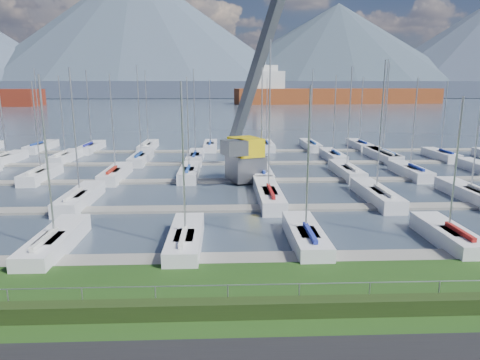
{
  "coord_description": "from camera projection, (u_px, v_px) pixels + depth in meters",
  "views": [
    {
      "loc": [
        -1.15,
        -16.37,
        9.33
      ],
      "look_at": [
        0.0,
        12.0,
        3.0
      ],
      "focal_mm": 32.0,
      "sensor_mm": 36.0,
      "label": 1
    }
  ],
  "objects": [
    {
      "name": "path",
      "position": [
        257.0,
        354.0,
        15.12
      ],
      "size": [
        160.0,
        2.0,
        0.04
      ],
      "primitive_type": "cube",
      "color": "black",
      "rests_on": "grass"
    },
    {
      "name": "water",
      "position": [
        224.0,
        101.0,
        271.7
      ],
      "size": [
        800.0,
        540.0,
        0.2
      ],
      "primitive_type": "cube",
      "color": "#3D4A5A"
    },
    {
      "name": "hedge",
      "position": [
        252.0,
        308.0,
        17.58
      ],
      "size": [
        80.0,
        0.7,
        0.7
      ],
      "primitive_type": "cube",
      "color": "#223313",
      "rests_on": "grass"
    },
    {
      "name": "fence",
      "position": [
        252.0,
        285.0,
        17.78
      ],
      "size": [
        80.0,
        0.04,
        0.04
      ],
      "primitive_type": "cylinder",
      "rotation": [
        0.0,
        1.57,
        0.0
      ],
      "color": "#979B9F",
      "rests_on": "grass"
    },
    {
      "name": "foothill",
      "position": [
        224.0,
        89.0,
        338.57
      ],
      "size": [
        900.0,
        80.0,
        12.0
      ],
      "primitive_type": "cube",
      "color": "#444E64",
      "rests_on": "water"
    },
    {
      "name": "mountains",
      "position": [
        231.0,
        44.0,
        402.79
      ],
      "size": [
        1190.0,
        360.0,
        115.0
      ],
      "color": "#41485F",
      "rests_on": "water"
    },
    {
      "name": "docks",
      "position": [
        234.0,
        181.0,
        43.45
      ],
      "size": [
        90.0,
        41.6,
        0.25
      ],
      "color": "slate",
      "rests_on": "water"
    },
    {
      "name": "crane",
      "position": [
        249.0,
        125.0,
        43.43
      ],
      "size": [
        7.81,
        12.88,
        22.35
      ],
      "rotation": [
        0.0,
        0.0,
        0.4
      ],
      "color": "slate",
      "rests_on": "water"
    },
    {
      "name": "cargo_ship_mid",
      "position": [
        330.0,
        96.0,
        223.88
      ],
      "size": [
        109.91,
        30.41,
        21.5
      ],
      "rotation": [
        0.0,
        0.0,
        0.12
      ],
      "color": "brown",
      "rests_on": "water"
    },
    {
      "name": "sailboat_fleet",
      "position": [
        225.0,
        123.0,
        44.69
      ],
      "size": [
        74.56,
        49.82,
        13.39
      ],
      "color": "maroon",
      "rests_on": "water"
    }
  ]
}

